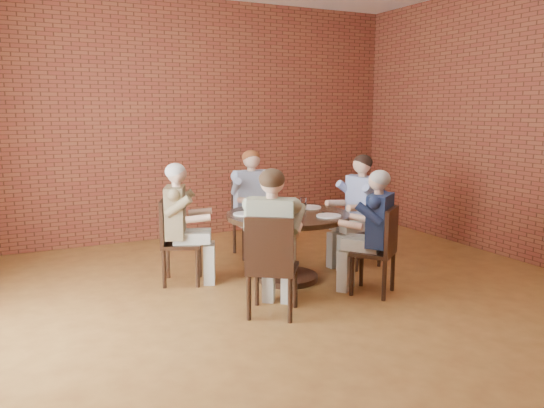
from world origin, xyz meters
name	(u,v)px	position (x,y,z in m)	size (l,w,h in m)	color
floor	(308,316)	(0.00, 0.00, 0.00)	(7.00, 7.00, 0.00)	#A06F31
wall_back	(188,120)	(0.00, 3.50, 1.70)	(7.00, 7.00, 0.00)	brown
dining_table	(288,233)	(0.31, 1.01, 0.53)	(1.33, 1.33, 0.75)	black
chair_a	(364,223)	(1.42, 1.15, 0.51)	(0.47, 0.47, 0.93)	black
diner_a	(359,211)	(1.33, 1.13, 0.66)	(0.52, 0.65, 1.33)	#37458F
chair_b	(250,215)	(0.39, 2.18, 0.51)	(0.46, 0.46, 0.94)	black
diner_b	(253,204)	(0.38, 2.09, 0.67)	(0.54, 0.66, 1.35)	#98A5C1
chair_c	(174,238)	(-0.82, 1.46, 0.50)	(0.53, 0.53, 0.92)	black
diner_c	(181,224)	(-0.75, 1.43, 0.65)	(0.50, 0.62, 1.29)	brown
chair_d	(271,263)	(-0.32, 0.13, 0.51)	(0.60, 0.60, 0.94)	black
diner_d	(273,243)	(-0.27, 0.20, 0.67)	(0.53, 0.65, 1.34)	tan
chair_e	(381,247)	(0.94, 0.19, 0.49)	(0.55, 0.55, 0.90)	black
diner_e	(374,233)	(0.89, 0.25, 0.63)	(0.49, 0.60, 1.26)	#1A274A
plate_a	(310,207)	(0.68, 1.17, 0.76)	(0.26, 0.26, 0.01)	white
plate_b	(272,206)	(0.33, 1.44, 0.76)	(0.26, 0.26, 0.01)	white
plate_c	(245,214)	(-0.13, 1.13, 0.76)	(0.26, 0.26, 0.01)	white
plate_d	(329,216)	(0.61, 0.66, 0.76)	(0.26, 0.26, 0.01)	white
glass_a	(303,204)	(0.56, 1.09, 0.82)	(0.07, 0.07, 0.14)	white
glass_b	(289,204)	(0.42, 1.17, 0.82)	(0.07, 0.07, 0.14)	white
glass_c	(261,205)	(0.10, 1.22, 0.82)	(0.07, 0.07, 0.14)	white
glass_d	(264,206)	(0.09, 1.13, 0.82)	(0.07, 0.07, 0.14)	white
glass_e	(262,210)	(-0.02, 0.96, 0.82)	(0.07, 0.07, 0.14)	white
glass_f	(289,214)	(0.13, 0.64, 0.82)	(0.07, 0.07, 0.14)	white
smartphone	(329,213)	(0.72, 0.82, 0.75)	(0.07, 0.15, 0.01)	black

